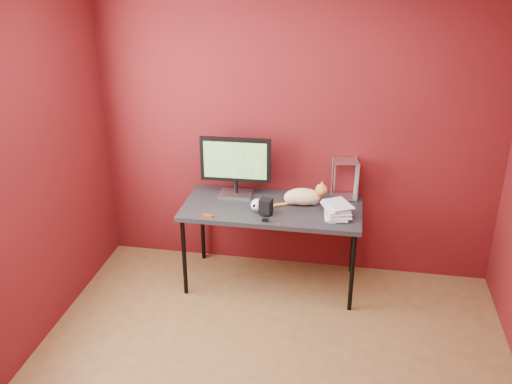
% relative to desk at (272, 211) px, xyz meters
% --- Properties ---
extents(room, '(3.52, 3.52, 2.61)m').
position_rel_desk_xyz_m(room, '(0.15, -1.37, 0.75)').
color(room, brown).
rests_on(room, ground).
extents(desk, '(1.50, 0.70, 0.75)m').
position_rel_desk_xyz_m(desk, '(0.00, 0.00, 0.00)').
color(desk, black).
rests_on(desk, ground).
extents(monitor, '(0.61, 0.21, 0.53)m').
position_rel_desk_xyz_m(monitor, '(-0.35, 0.17, 0.34)').
color(monitor, '#B3B3B8').
rests_on(monitor, desk).
extents(cat, '(0.44, 0.20, 0.21)m').
position_rel_desk_xyz_m(cat, '(0.25, 0.08, 0.12)').
color(cat, orange).
rests_on(cat, desk).
extents(skull_mug, '(0.11, 0.11, 0.11)m').
position_rel_desk_xyz_m(skull_mug, '(-0.11, -0.12, 0.11)').
color(skull_mug, silver).
rests_on(skull_mug, desk).
extents(speaker, '(0.12, 0.12, 0.13)m').
position_rel_desk_xyz_m(speaker, '(-0.03, -0.16, 0.11)').
color(speaker, black).
rests_on(speaker, desk).
extents(book_stack, '(0.28, 0.30, 1.22)m').
position_rel_desk_xyz_m(book_stack, '(0.46, -0.11, 0.66)').
color(book_stack, beige).
rests_on(book_stack, desk).
extents(wire_rack, '(0.23, 0.20, 0.35)m').
position_rel_desk_xyz_m(wire_rack, '(0.59, 0.27, 0.23)').
color(wire_rack, '#B3B3B8').
rests_on(wire_rack, desk).
extents(pocket_knife, '(0.09, 0.04, 0.02)m').
position_rel_desk_xyz_m(pocket_knife, '(-0.48, -0.29, 0.06)').
color(pocket_knife, '#A1260C').
rests_on(pocket_knife, desk).
extents(black_gadget, '(0.05, 0.03, 0.02)m').
position_rel_desk_xyz_m(black_gadget, '(-0.01, -0.29, 0.06)').
color(black_gadget, black).
rests_on(black_gadget, desk).
extents(washer, '(0.04, 0.04, 0.00)m').
position_rel_desk_xyz_m(washer, '(0.11, -0.29, 0.05)').
color(washer, '#B3B3B8').
rests_on(washer, desk).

